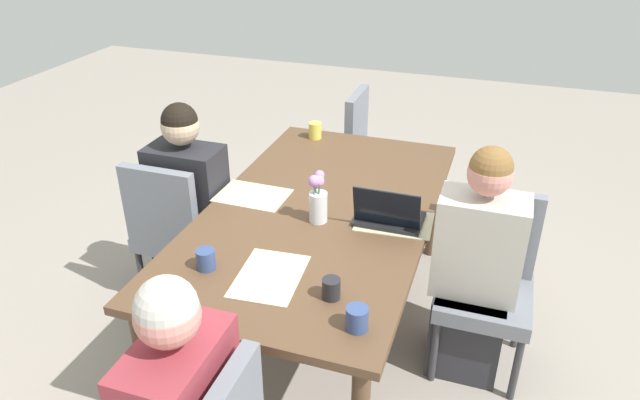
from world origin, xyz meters
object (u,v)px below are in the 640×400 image
at_px(laptop_near_left_far, 389,216).
at_px(chair_near_left_far, 488,275).
at_px(chair_far_left_mid, 175,226).
at_px(person_near_left_far, 474,276).
at_px(flower_vase, 318,197).
at_px(coffee_mug_near_left, 331,289).
at_px(person_far_left_mid, 191,217).
at_px(coffee_mug_centre_right, 315,130).
at_px(chair_head_right_right_near, 371,149).
at_px(dining_table, 320,221).
at_px(coffee_mug_near_right, 206,259).
at_px(coffee_mug_centre_left, 357,318).

bearing_deg(laptop_near_left_far, chair_near_left_far, -79.62).
xyz_separation_m(chair_far_left_mid, person_near_left_far, (0.01, -1.62, 0.03)).
xyz_separation_m(person_near_left_far, flower_vase, (-0.09, 0.76, 0.35)).
height_order(flower_vase, coffee_mug_near_left, flower_vase).
bearing_deg(person_far_left_mid, flower_vase, -101.07).
bearing_deg(person_near_left_far, flower_vase, 97.10).
bearing_deg(coffee_mug_centre_right, flower_vase, -160.23).
height_order(chair_head_right_right_near, flower_vase, flower_vase).
bearing_deg(dining_table, coffee_mug_near_right, 155.44).
bearing_deg(person_far_left_mid, chair_near_left_far, -89.60).
xyz_separation_m(person_far_left_mid, coffee_mug_centre_left, (-0.84, -1.19, 0.26)).
xyz_separation_m(person_far_left_mid, chair_near_left_far, (0.01, -1.62, -0.03)).
xyz_separation_m(flower_vase, coffee_mug_centre_right, (0.98, 0.35, -0.08)).
bearing_deg(chair_far_left_mid, coffee_mug_near_right, -137.94).
distance_m(flower_vase, coffee_mug_centre_right, 1.04).
xyz_separation_m(dining_table, coffee_mug_centre_left, (-0.80, -0.41, 0.12)).
bearing_deg(flower_vase, person_far_left_mid, 78.93).
height_order(dining_table, person_far_left_mid, person_far_left_mid).
height_order(laptop_near_left_far, coffee_mug_near_left, laptop_near_left_far).
distance_m(chair_far_left_mid, coffee_mug_centre_right, 1.07).
bearing_deg(coffee_mug_near_left, coffee_mug_centre_right, 21.25).
xyz_separation_m(coffee_mug_near_left, coffee_mug_centre_left, (-0.14, -0.14, 0.00)).
relative_size(dining_table, chair_far_left_mid, 2.21).
xyz_separation_m(chair_far_left_mid, person_far_left_mid, (0.07, -0.06, 0.03)).
bearing_deg(person_near_left_far, coffee_mug_centre_right, 51.45).
relative_size(person_far_left_mid, chair_near_left_far, 1.33).
relative_size(coffee_mug_near_right, coffee_mug_centre_left, 0.97).
bearing_deg(laptop_near_left_far, coffee_mug_centre_right, 37.07).
distance_m(coffee_mug_near_right, coffee_mug_centre_right, 1.50).
height_order(person_near_left_far, coffee_mug_near_left, person_near_left_far).
height_order(dining_table, coffee_mug_centre_right, coffee_mug_centre_right).
distance_m(laptop_near_left_far, coffee_mug_near_left, 0.63).
relative_size(chair_near_left_far, coffee_mug_near_left, 10.49).
xyz_separation_m(flower_vase, coffee_mug_centre_left, (-0.69, -0.38, -0.08)).
distance_m(person_far_left_mid, coffee_mug_centre_right, 0.97).
bearing_deg(coffee_mug_near_right, coffee_mug_centre_right, 1.24).
bearing_deg(chair_head_right_right_near, coffee_mug_near_left, -170.50).
distance_m(dining_table, coffee_mug_near_left, 0.72).
bearing_deg(coffee_mug_centre_right, coffee_mug_centre_left, -156.17).
relative_size(dining_table, laptop_near_left_far, 6.22).
bearing_deg(flower_vase, chair_near_left_far, -78.31).
bearing_deg(chair_far_left_mid, dining_table, -87.86).
bearing_deg(chair_head_right_right_near, dining_table, -177.05).
height_order(person_far_left_mid, laptop_near_left_far, person_far_left_mid).
height_order(dining_table, chair_near_left_far, chair_near_left_far).
bearing_deg(coffee_mug_near_right, person_far_left_mid, 35.56).
bearing_deg(coffee_mug_near_left, coffee_mug_near_right, 87.79).
height_order(chair_far_left_mid, flower_vase, flower_vase).
height_order(chair_far_left_mid, person_far_left_mid, person_far_left_mid).
bearing_deg(flower_vase, coffee_mug_near_left, -156.17).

